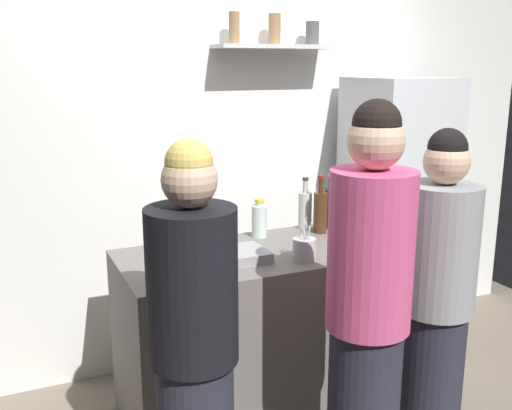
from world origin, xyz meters
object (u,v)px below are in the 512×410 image
at_px(water_bottle_plastic, 259,220).
at_px(person_pink_top, 367,316).
at_px(utensil_holder, 304,249).
at_px(wine_bottle_dark_glass, 330,207).
at_px(wine_bottle_green_glass, 187,248).
at_px(person_grey_hoodie, 436,303).
at_px(refrigerator, 395,216).
at_px(wine_bottle_amber_glass, 320,211).
at_px(person_blonde, 194,351).
at_px(wine_bottle_pale_glass, 305,209).
at_px(baking_pan, 232,256).

xyz_separation_m(water_bottle_plastic, person_pink_top, (-0.00, -1.06, -0.14)).
bearing_deg(utensil_holder, wine_bottle_dark_glass, 47.01).
distance_m(wine_bottle_green_glass, person_grey_hoodie, 1.18).
height_order(refrigerator, water_bottle_plastic, refrigerator).
distance_m(utensil_holder, wine_bottle_green_glass, 0.58).
xyz_separation_m(wine_bottle_amber_glass, person_blonde, (-1.05, -0.85, -0.25)).
height_order(wine_bottle_amber_glass, wine_bottle_green_glass, wine_bottle_amber_glass).
relative_size(person_blonde, person_grey_hoodie, 1.01).
bearing_deg(wine_bottle_green_glass, person_pink_top, -53.99).
xyz_separation_m(wine_bottle_green_glass, person_pink_top, (0.52, -0.72, -0.15)).
distance_m(water_bottle_plastic, person_blonde, 1.17).
distance_m(wine_bottle_pale_glass, person_pink_top, 1.16).
bearing_deg(refrigerator, wine_bottle_green_glass, -164.04).
xyz_separation_m(refrigerator, utensil_holder, (-0.99, -0.57, 0.08)).
distance_m(water_bottle_plastic, person_pink_top, 1.07).
distance_m(baking_pan, wine_bottle_dark_glass, 0.83).
relative_size(utensil_holder, wine_bottle_pale_glass, 0.70).
xyz_separation_m(baking_pan, water_bottle_plastic, (0.30, 0.33, 0.07)).
relative_size(refrigerator, utensil_holder, 8.26).
relative_size(utensil_holder, water_bottle_plastic, 0.98).
bearing_deg(wine_bottle_green_glass, refrigerator, 15.96).
xyz_separation_m(wine_bottle_pale_glass, person_blonde, (-1.01, -0.96, -0.24)).
height_order(baking_pan, person_blonde, person_blonde).
xyz_separation_m(wine_bottle_green_glass, wine_bottle_pale_glass, (0.85, 0.38, 0.01)).
bearing_deg(wine_bottle_dark_glass, baking_pan, -156.83).
bearing_deg(refrigerator, person_pink_top, -131.33).
relative_size(refrigerator, wine_bottle_green_glass, 6.42).
height_order(refrigerator, person_grey_hoodie, refrigerator).
height_order(wine_bottle_amber_glass, wine_bottle_dark_glass, wine_bottle_amber_glass).
distance_m(utensil_holder, person_grey_hoodie, 0.66).
distance_m(utensil_holder, wine_bottle_pale_glass, 0.58).
bearing_deg(refrigerator, utensil_holder, -150.13).
height_order(person_blonde, person_grey_hoodie, person_blonde).
height_order(wine_bottle_pale_glass, person_pink_top, person_pink_top).
relative_size(wine_bottle_pale_glass, person_grey_hoodie, 0.19).
bearing_deg(wine_bottle_dark_glass, water_bottle_plastic, 179.65).
bearing_deg(person_blonde, baking_pan, -135.55).
distance_m(wine_bottle_amber_glass, wine_bottle_green_glass, 0.92).
distance_m(person_blonde, person_pink_top, 0.71).
distance_m(refrigerator, wine_bottle_amber_glass, 0.70).
bearing_deg(person_grey_hoodie, person_pink_top, 116.95).
height_order(utensil_holder, person_pink_top, person_pink_top).
bearing_deg(wine_bottle_pale_glass, refrigerator, 4.98).
height_order(wine_bottle_pale_glass, water_bottle_plastic, wine_bottle_pale_glass).
height_order(utensil_holder, wine_bottle_green_glass, wine_bottle_green_glass).
bearing_deg(water_bottle_plastic, wine_bottle_amber_glass, -11.04).
bearing_deg(wine_bottle_dark_glass, person_pink_top, -113.72).
bearing_deg(baking_pan, refrigerator, 18.19).
distance_m(person_grey_hoodie, person_pink_top, 0.50).
bearing_deg(wine_bottle_green_glass, utensil_holder, -12.48).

